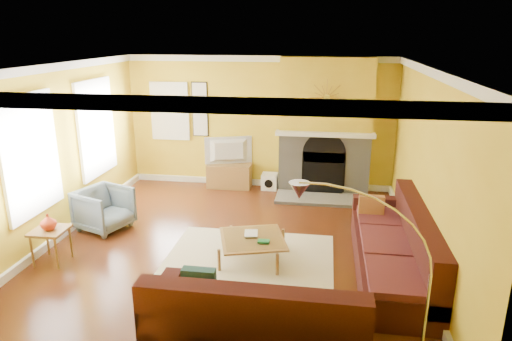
% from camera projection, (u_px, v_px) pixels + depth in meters
% --- Properties ---
extents(floor, '(5.50, 6.00, 0.02)m').
position_uv_depth(floor, '(231.00, 247.00, 6.97)').
color(floor, '#602D14').
rests_on(floor, ground).
extents(ceiling, '(5.50, 6.00, 0.02)m').
position_uv_depth(ceiling, '(227.00, 66.00, 6.18)').
color(ceiling, white).
rests_on(ceiling, ground).
extents(wall_back, '(5.50, 0.02, 2.70)m').
position_uv_depth(wall_back, '(260.00, 123.00, 9.42)').
color(wall_back, gold).
rests_on(wall_back, ground).
extents(wall_front, '(5.50, 0.02, 2.70)m').
position_uv_depth(wall_front, '(152.00, 261.00, 3.73)').
color(wall_front, gold).
rests_on(wall_front, ground).
extents(wall_left, '(0.02, 6.00, 2.70)m').
position_uv_depth(wall_left, '(53.00, 154.00, 6.98)').
color(wall_left, gold).
rests_on(wall_left, ground).
extents(wall_right, '(0.02, 6.00, 2.70)m').
position_uv_depth(wall_right, '(428.00, 171.00, 6.17)').
color(wall_right, gold).
rests_on(wall_right, ground).
extents(baseboard, '(5.50, 6.00, 0.12)m').
position_uv_depth(baseboard, '(230.00, 243.00, 6.95)').
color(baseboard, white).
rests_on(baseboard, floor).
extents(crown_molding, '(5.50, 6.00, 0.12)m').
position_uv_depth(crown_molding, '(227.00, 71.00, 6.20)').
color(crown_molding, white).
rests_on(crown_molding, ceiling).
extents(window_left_near, '(0.06, 1.22, 1.72)m').
position_uv_depth(window_left_near, '(95.00, 128.00, 8.16)').
color(window_left_near, white).
rests_on(window_left_near, wall_left).
extents(window_left_far, '(0.06, 1.22, 1.72)m').
position_uv_depth(window_left_far, '(29.00, 155.00, 6.36)').
color(window_left_far, white).
rests_on(window_left_far, wall_left).
extents(window_back, '(0.82, 0.06, 1.22)m').
position_uv_depth(window_back, '(170.00, 111.00, 9.59)').
color(window_back, white).
rests_on(window_back, wall_back).
extents(wall_art, '(0.34, 0.04, 1.14)m').
position_uv_depth(wall_art, '(200.00, 109.00, 9.49)').
color(wall_art, white).
rests_on(wall_art, wall_back).
extents(fireplace, '(1.80, 0.40, 2.70)m').
position_uv_depth(fireplace, '(325.00, 127.00, 9.02)').
color(fireplace, gray).
rests_on(fireplace, floor).
extents(mantel, '(1.92, 0.22, 0.08)m').
position_uv_depth(mantel, '(325.00, 134.00, 8.82)').
color(mantel, white).
rests_on(mantel, fireplace).
extents(hearth, '(1.80, 0.70, 0.06)m').
position_uv_depth(hearth, '(322.00, 199.00, 8.89)').
color(hearth, gray).
rests_on(hearth, floor).
extents(sunburst, '(0.70, 0.04, 0.70)m').
position_uv_depth(sunburst, '(327.00, 98.00, 8.63)').
color(sunburst, olive).
rests_on(sunburst, fireplace).
extents(rug, '(2.40, 1.80, 0.02)m').
position_uv_depth(rug, '(250.00, 257.00, 6.63)').
color(rug, beige).
rests_on(rug, floor).
extents(sectional_sofa, '(3.10, 3.70, 0.90)m').
position_uv_depth(sectional_sofa, '(308.00, 251.00, 5.86)').
color(sectional_sofa, '#3B1513').
rests_on(sectional_sofa, floor).
extents(coffee_table, '(1.10, 1.10, 0.35)m').
position_uv_depth(coffee_table, '(253.00, 249.00, 6.53)').
color(coffee_table, white).
rests_on(coffee_table, floor).
extents(media_console, '(0.91, 0.41, 0.50)m').
position_uv_depth(media_console, '(229.00, 176.00, 9.58)').
color(media_console, olive).
rests_on(media_console, floor).
extents(tv, '(0.98, 0.44, 0.57)m').
position_uv_depth(tv, '(229.00, 151.00, 9.43)').
color(tv, black).
rests_on(tv, media_console).
extents(subwoofer, '(0.32, 0.32, 0.32)m').
position_uv_depth(subwoofer, '(270.00, 181.00, 9.51)').
color(subwoofer, white).
rests_on(subwoofer, floor).
extents(armchair, '(0.98, 0.97, 0.70)m').
position_uv_depth(armchair, '(104.00, 209.00, 7.52)').
color(armchair, slate).
rests_on(armchair, floor).
extents(side_table, '(0.47, 0.47, 0.50)m').
position_uv_depth(side_table, '(52.00, 246.00, 6.44)').
color(side_table, olive).
rests_on(side_table, floor).
extents(vase, '(0.27, 0.27, 0.23)m').
position_uv_depth(vase, '(48.00, 222.00, 6.34)').
color(vase, red).
rests_on(vase, side_table).
extents(book, '(0.22, 0.28, 0.03)m').
position_uv_depth(book, '(244.00, 233.00, 6.58)').
color(book, white).
rests_on(book, coffee_table).
extents(arc_lamp, '(1.25, 0.36, 1.93)m').
position_uv_depth(arc_lamp, '(366.00, 291.00, 4.01)').
color(arc_lamp, silver).
rests_on(arc_lamp, floor).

